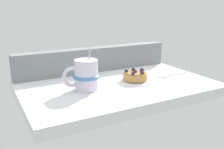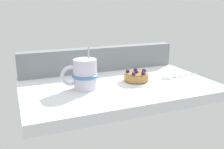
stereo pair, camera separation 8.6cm
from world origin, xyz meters
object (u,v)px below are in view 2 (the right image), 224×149
object	(u,v)px
raspberry_tart	(136,76)
coffee_mug	(84,74)
dessert_plate	(136,81)
dessert_fork	(180,76)

from	to	relation	value
raspberry_tart	coffee_mug	size ratio (longest dim) A/B	0.61
raspberry_tart	coffee_mug	distance (cm)	19.81
dessert_plate	coffee_mug	distance (cm)	20.12
dessert_plate	dessert_fork	distance (cm)	18.51
dessert_plate	coffee_mug	world-z (taller)	coffee_mug
dessert_plate	dessert_fork	size ratio (longest dim) A/B	0.80
dessert_plate	dessert_fork	world-z (taller)	same
raspberry_tart	dessert_fork	bearing A→B (deg)	-2.63
raspberry_tart	dessert_fork	world-z (taller)	raspberry_tart
dessert_fork	coffee_mug	bearing A→B (deg)	179.08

